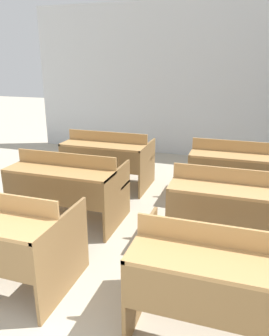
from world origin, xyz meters
TOP-DOWN VIEW (x-y plane):
  - wall_back at (0.00, 6.40)m, footprint 7.06×0.06m
  - bench_front_right at (0.83, 1.74)m, footprint 1.27×0.83m
  - bench_second_left at (-1.08, 2.98)m, footprint 1.27×0.83m
  - bench_second_right at (0.84, 3.00)m, footprint 1.27×0.83m
  - bench_third_left at (-1.08, 4.23)m, footprint 1.27×0.83m
  - bench_third_right at (0.85, 4.24)m, footprint 1.27×0.83m

SIDE VIEW (x-z plane):
  - bench_front_right at x=0.83m, z-range 0.04..0.91m
  - bench_second_left at x=-1.08m, z-range 0.04..0.91m
  - bench_second_right at x=0.84m, z-range 0.04..0.91m
  - bench_third_left at x=-1.08m, z-range 0.04..0.91m
  - bench_third_right at x=0.85m, z-range 0.04..0.91m
  - wall_back at x=0.00m, z-range 0.00..2.99m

